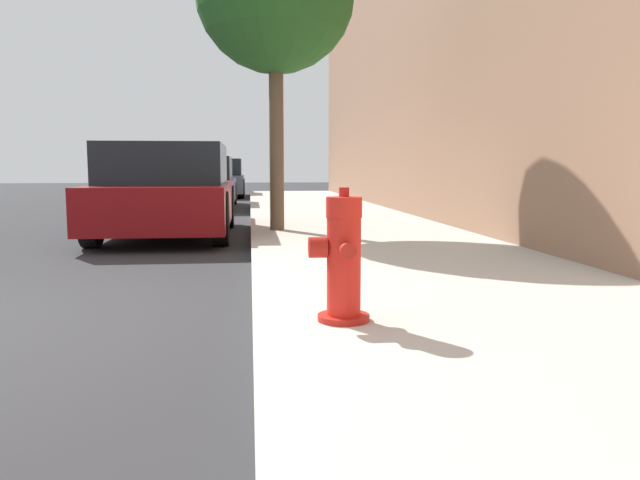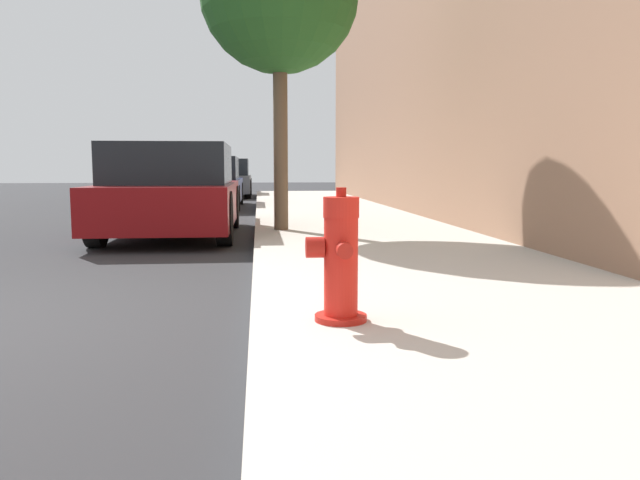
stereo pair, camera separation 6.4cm
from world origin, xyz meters
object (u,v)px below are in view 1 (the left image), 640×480
at_px(parked_car_near, 168,192).
at_px(parked_car_far, 218,179).
at_px(fire_hydrant, 343,261).
at_px(parked_car_mid, 197,183).

height_order(parked_car_near, parked_car_far, parked_car_near).
bearing_deg(parked_car_near, fire_hydrant, -73.74).
relative_size(fire_hydrant, parked_car_far, 0.18).
distance_m(parked_car_near, parked_car_mid, 6.68).
bearing_deg(parked_car_near, parked_car_far, 89.51).
bearing_deg(fire_hydrant, parked_car_mid, 98.31).
bearing_deg(parked_car_mid, parked_car_far, 87.84).
height_order(parked_car_near, parked_car_mid, parked_car_near).
xyz_separation_m(fire_hydrant, parked_car_mid, (-1.83, 12.55, 0.14)).
distance_m(fire_hydrant, parked_car_mid, 12.69).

